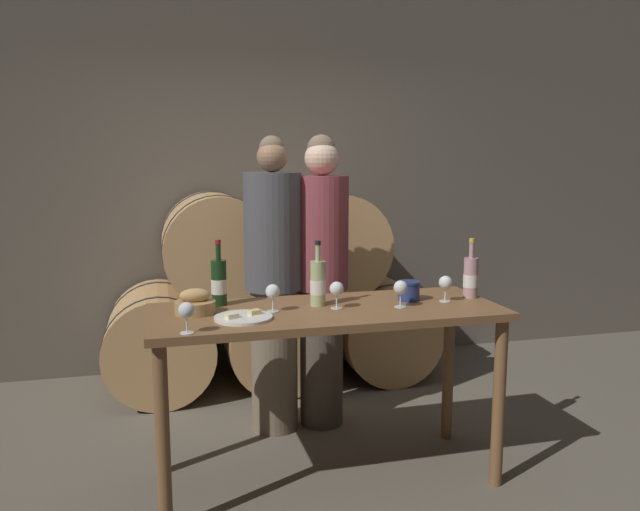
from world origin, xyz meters
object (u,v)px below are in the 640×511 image
object	(u,v)px
wine_bottle_rose	(471,277)
wine_glass_left	(273,292)
wine_bottle_red	(219,282)
cheese_plate	(243,317)
blue_crock	(409,290)
bread_basket	(195,304)
wine_glass_right	(401,288)
wine_bottle_white	(318,283)
wine_glass_far_left	(186,311)
person_left	(273,284)
tasting_table	(327,332)
wine_glass_center	(337,289)
person_right	(322,279)
wine_glass_far_right	(445,283)

from	to	relation	value
wine_bottle_rose	wine_glass_left	world-z (taller)	wine_bottle_rose
wine_bottle_red	cheese_plate	distance (m)	0.35
blue_crock	bread_basket	size ratio (longest dim) A/B	0.62
cheese_plate	wine_glass_right	distance (m)	0.81
wine_bottle_white	wine_glass_far_left	xyz separation A→B (m)	(-0.68, -0.36, -0.02)
wine_bottle_rose	wine_glass_far_left	bearing A→B (deg)	-167.44
wine_bottle_white	person_left	bearing A→B (deg)	100.98
tasting_table	cheese_plate	size ratio (longest dim) A/B	6.46
tasting_table	wine_bottle_red	world-z (taller)	wine_bottle_red
tasting_table	wine_glass_far_left	size ratio (longest dim) A/B	12.81
wine_glass_left	wine_glass_center	distance (m)	0.32
wine_glass_right	tasting_table	bearing A→B (deg)	169.13
person_left	wine_bottle_rose	world-z (taller)	person_left
wine_bottle_rose	person_left	bearing A→B (deg)	146.74
cheese_plate	wine_glass_right	bearing A→B (deg)	2.75
blue_crock	wine_glass_far_left	xyz separation A→B (m)	(-1.18, -0.35, 0.04)
person_left	bread_basket	bearing A→B (deg)	-128.80
person_left	wine_bottle_white	world-z (taller)	person_left
person_right	wine_bottle_rose	xyz separation A→B (m)	(0.67, -0.64, 0.09)
cheese_plate	wine_glass_far_right	size ratio (longest dim) A/B	1.98
wine_bottle_white	blue_crock	xyz separation A→B (m)	(0.50, -0.01, -0.06)
wine_glass_right	wine_glass_far_right	bearing A→B (deg)	12.38
wine_bottle_red	blue_crock	xyz separation A→B (m)	(0.99, -0.15, -0.06)
tasting_table	blue_crock	xyz separation A→B (m)	(0.47, 0.06, 0.18)
wine_bottle_white	wine_glass_far_left	distance (m)	0.77
wine_bottle_red	person_right	bearing A→B (deg)	35.47
wine_bottle_red	cheese_plate	bearing A→B (deg)	-75.77
bread_basket	cheese_plate	world-z (taller)	bread_basket
person_left	blue_crock	bearing A→B (deg)	-45.35
wine_bottle_red	wine_glass_far_left	bearing A→B (deg)	-110.62
blue_crock	wine_glass_far_right	distance (m)	0.20
wine_glass_right	wine_glass_far_right	distance (m)	0.29
person_left	wine_glass_center	distance (m)	0.74
wine_glass_center	wine_bottle_red	bearing A→B (deg)	158.37
blue_crock	wine_bottle_red	bearing A→B (deg)	171.62
person_right	blue_crock	bearing A→B (deg)	-63.19
blue_crock	wine_glass_far_right	size ratio (longest dim) A/B	0.88
tasting_table	person_right	bearing A→B (deg)	77.36
tasting_table	blue_crock	world-z (taller)	blue_crock
wine_bottle_red	bread_basket	distance (m)	0.21
wine_bottle_red	wine_bottle_rose	distance (m)	1.35
wine_glass_far_left	wine_glass_left	size ratio (longest dim) A/B	1.00
wine_bottle_rose	wine_glass_far_right	world-z (taller)	wine_bottle_rose
cheese_plate	wine_glass_right	world-z (taller)	wine_glass_right
wine_bottle_rose	wine_glass_far_left	distance (m)	1.57
person_right	cheese_plate	world-z (taller)	person_right
wine_glass_left	cheese_plate	bearing A→B (deg)	-145.36
person_left	wine_glass_right	bearing A→B (deg)	-55.78
bread_basket	tasting_table	bearing A→B (deg)	-5.35
person_left	bread_basket	distance (m)	0.81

